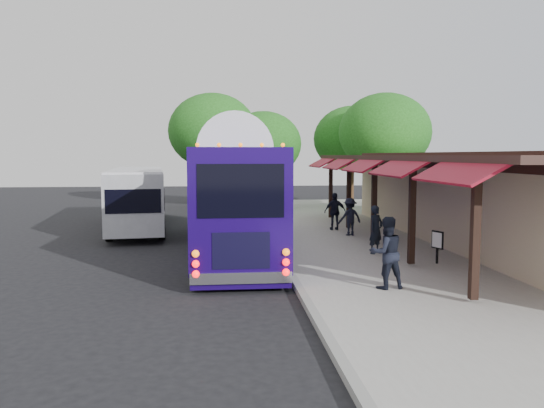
# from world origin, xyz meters

# --- Properties ---
(ground) EXTENTS (90.00, 90.00, 0.00)m
(ground) POSITION_xyz_m (0.00, 0.00, 0.00)
(ground) COLOR black
(ground) RESTS_ON ground
(sidewalk) EXTENTS (10.00, 40.00, 0.15)m
(sidewalk) POSITION_xyz_m (5.00, 4.00, 0.07)
(sidewalk) COLOR #9E9B93
(sidewalk) RESTS_ON ground
(curb) EXTENTS (0.20, 40.00, 0.16)m
(curb) POSITION_xyz_m (0.05, 4.00, 0.07)
(curb) COLOR gray
(curb) RESTS_ON ground
(station_shelter) EXTENTS (8.15, 20.00, 3.60)m
(station_shelter) POSITION_xyz_m (8.38, 4.00, 1.85)
(station_shelter) COLOR #C6B289
(station_shelter) RESTS_ON ground
(coach_bus) EXTENTS (2.68, 12.42, 3.96)m
(coach_bus) POSITION_xyz_m (-1.45, 3.82, 2.13)
(coach_bus) COLOR #1B0756
(coach_bus) RESTS_ON ground
(city_bus) EXTENTS (3.52, 10.77, 2.84)m
(city_bus) POSITION_xyz_m (-5.88, 10.34, 1.57)
(city_bus) COLOR #96989E
(city_bus) RESTS_ON ground
(ped_a) EXTENTS (0.72, 0.66, 1.64)m
(ped_a) POSITION_xyz_m (3.30, 2.10, 0.97)
(ped_a) COLOR black
(ped_a) RESTS_ON sidewalk
(ped_b) EXTENTS (0.97, 0.81, 1.82)m
(ped_b) POSITION_xyz_m (2.20, -2.56, 1.06)
(ped_b) COLOR black
(ped_b) RESTS_ON sidewalk
(ped_c) EXTENTS (1.00, 0.47, 1.67)m
(ped_c) POSITION_xyz_m (3.13, 7.86, 0.98)
(ped_c) COLOR black
(ped_c) RESTS_ON sidewalk
(ped_d) EXTENTS (1.12, 0.81, 1.57)m
(ped_d) POSITION_xyz_m (3.40, 6.18, 0.93)
(ped_d) COLOR black
(ped_d) RESTS_ON sidewalk
(sign_board) EXTENTS (0.21, 0.44, 1.02)m
(sign_board) POSITION_xyz_m (4.71, 0.28, 0.84)
(sign_board) COLOR black
(sign_board) RESTS_ON sidewalk
(tree_left) EXTENTS (4.93, 4.93, 6.32)m
(tree_left) POSITION_xyz_m (0.78, 18.98, 4.21)
(tree_left) COLOR #382314
(tree_left) RESTS_ON ground
(tree_mid) EXTENTS (5.43, 5.43, 6.95)m
(tree_mid) POSITION_xyz_m (7.25, 21.55, 4.63)
(tree_mid) COLOR #382314
(tree_mid) RESTS_ON ground
(tree_right) EXTENTS (5.75, 5.75, 7.36)m
(tree_right) POSITION_xyz_m (8.25, 17.20, 4.91)
(tree_right) COLOR #382314
(tree_right) RESTS_ON ground
(tree_far) EXTENTS (5.98, 5.98, 7.66)m
(tree_far) POSITION_xyz_m (-2.51, 20.95, 5.11)
(tree_far) COLOR #382314
(tree_far) RESTS_ON ground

